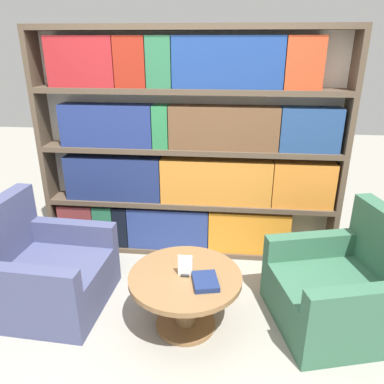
{
  "coord_description": "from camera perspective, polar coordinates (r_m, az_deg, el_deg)",
  "views": [
    {
      "loc": [
        0.37,
        -2.01,
        2.04
      ],
      "look_at": [
        0.09,
        0.77,
        0.92
      ],
      "focal_mm": 35.0,
      "sensor_mm": 36.0,
      "label": 1
    }
  ],
  "objects": [
    {
      "name": "ground_plane",
      "position": [
        2.89,
        -3.64,
        -23.03
      ],
      "size": [
        14.0,
        14.0,
        0.0
      ],
      "primitive_type": "plane",
      "color": "gray"
    },
    {
      "name": "table_sign",
      "position": [
        2.76,
        -1.06,
        -11.33
      ],
      "size": [
        0.1,
        0.06,
        0.16
      ],
      "color": "black",
      "rests_on": "coffee_table"
    },
    {
      "name": "bookshelf",
      "position": [
        3.59,
        -0.58,
        6.22
      ],
      "size": [
        2.88,
        0.3,
        2.18
      ],
      "color": "silver",
      "rests_on": "ground_plane"
    },
    {
      "name": "armchair_right",
      "position": [
        3.15,
        22.0,
        -13.7
      ],
      "size": [
        1.07,
        1.05,
        0.89
      ],
      "rotation": [
        0.0,
        0.0,
        -1.31
      ],
      "color": "#336047",
      "rests_on": "ground_plane"
    },
    {
      "name": "armchair_left",
      "position": [
        3.35,
        -21.7,
        -11.37
      ],
      "size": [
        0.93,
        0.9,
        0.89
      ],
      "rotation": [
        0.0,
        0.0,
        1.51
      ],
      "color": "#42476B",
      "rests_on": "ground_plane"
    },
    {
      "name": "stray_book",
      "position": [
        2.7,
        2.05,
        -13.46
      ],
      "size": [
        0.22,
        0.26,
        0.04
      ],
      "color": "navy",
      "rests_on": "coffee_table"
    },
    {
      "name": "coffee_table",
      "position": [
        2.87,
        -1.03,
        -14.69
      ],
      "size": [
        0.83,
        0.83,
        0.46
      ],
      "color": "brown",
      "rests_on": "ground_plane"
    }
  ]
}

